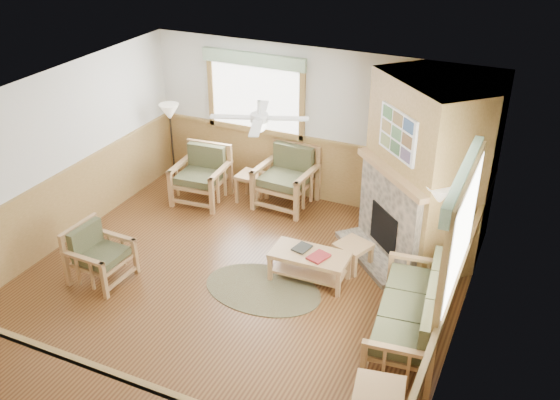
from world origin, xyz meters
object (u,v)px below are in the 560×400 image
at_px(coffee_table, 309,266).
at_px(footstool, 353,255).
at_px(armchair_back_left, 201,176).
at_px(armchair_left, 100,255).
at_px(armchair_back_right, 286,178).
at_px(floor_lamp_right, 433,237).
at_px(end_table_chairs, 252,187).
at_px(sofa, 408,310).
at_px(floor_lamp_left, 172,145).

xyz_separation_m(coffee_table, footstool, (0.46, 0.57, -0.02)).
height_order(armchair_back_left, armchair_left, armchair_back_left).
relative_size(armchair_back_right, floor_lamp_right, 0.66).
xyz_separation_m(end_table_chairs, floor_lamp_right, (3.39, -1.19, 0.51)).
xyz_separation_m(sofa, floor_lamp_left, (-5.02, 2.48, 0.33)).
bearing_deg(armchair_back_left, sofa, -31.28).
xyz_separation_m(armchair_back_right, floor_lamp_right, (2.79, -1.31, 0.26)).
distance_m(armchair_back_right, coffee_table, 2.29).
bearing_deg(armchair_left, armchair_back_left, 1.25).
bearing_deg(armchair_back_right, armchair_back_left, -158.12).
relative_size(sofa, armchair_left, 2.35).
relative_size(armchair_back_right, coffee_table, 0.93).
bearing_deg(floor_lamp_right, coffee_table, -158.75).
bearing_deg(footstool, floor_lamp_left, 162.35).
bearing_deg(sofa, footstool, -144.53).
bearing_deg(sofa, floor_lamp_right, 174.27).
bearing_deg(sofa, end_table_chairs, -132.49).
bearing_deg(floor_lamp_left, armchair_back_right, 2.69).
distance_m(sofa, floor_lamp_left, 5.61).
distance_m(armchair_back_left, footstool, 3.23).
distance_m(armchair_left, floor_lamp_left, 3.15).
bearing_deg(sofa, coffee_table, -119.70).
height_order(end_table_chairs, floor_lamp_right, floor_lamp_right).
distance_m(armchair_left, floor_lamp_right, 4.63).
xyz_separation_m(armchair_back_right, coffee_table, (1.23, -1.91, -0.29)).
distance_m(sofa, end_table_chairs, 4.21).
height_order(footstool, floor_lamp_left, floor_lamp_left).
relative_size(footstool, floor_lamp_left, 0.29).
bearing_deg(footstool, armchair_back_right, 141.45).
distance_m(sofa, floor_lamp_right, 1.32).
distance_m(floor_lamp_left, floor_lamp_right, 5.14).
xyz_separation_m(sofa, armchair_left, (-4.26, -0.55, -0.03)).
relative_size(floor_lamp_left, floor_lamp_right, 1.01).
relative_size(sofa, floor_lamp_right, 1.25).
xyz_separation_m(sofa, end_table_chairs, (-3.41, 2.47, -0.19)).
bearing_deg(armchair_left, end_table_chairs, -13.72).
xyz_separation_m(sofa, floor_lamp_right, (-0.02, 1.28, 0.33)).
bearing_deg(armchair_left, footstool, -58.22).
relative_size(armchair_back_left, floor_lamp_left, 0.62).
bearing_deg(coffee_table, end_table_chairs, 134.12).
bearing_deg(sofa, armchair_left, -89.23).
relative_size(sofa, armchair_back_right, 1.89).
height_order(armchair_left, floor_lamp_left, floor_lamp_left).
height_order(armchair_back_left, end_table_chairs, armchair_back_left).
height_order(sofa, armchair_left, sofa).
relative_size(armchair_back_left, coffee_table, 0.87).
height_order(coffee_table, end_table_chairs, end_table_chairs).
bearing_deg(end_table_chairs, armchair_left, -105.76).
distance_m(footstool, floor_lamp_left, 4.13).
bearing_deg(floor_lamp_left, sofa, -26.32).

